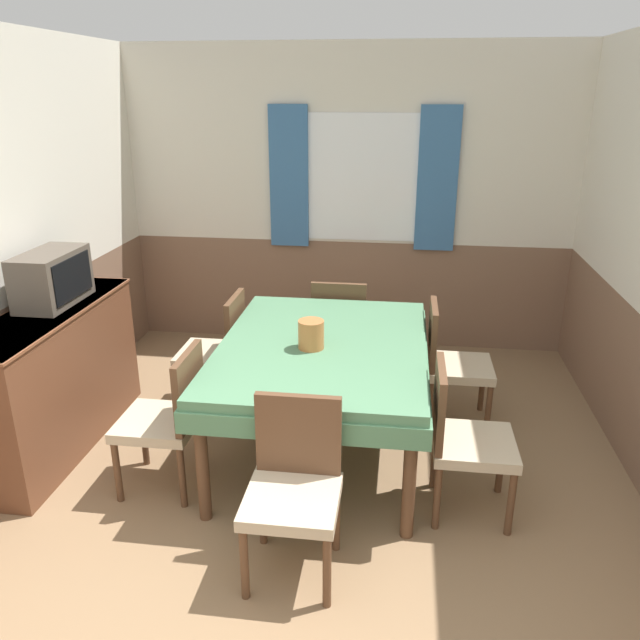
% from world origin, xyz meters
% --- Properties ---
extents(wall_back, '(4.27, 0.09, 2.60)m').
position_xyz_m(wall_back, '(0.01, 3.90, 1.31)').
color(wall_back, silver).
rests_on(wall_back, ground_plane).
extents(wall_left, '(0.05, 4.28, 2.60)m').
position_xyz_m(wall_left, '(-1.96, 1.94, 1.30)').
color(wall_left, silver).
rests_on(wall_left, ground_plane).
extents(dining_table, '(1.29, 1.74, 0.76)m').
position_xyz_m(dining_table, '(0.04, 1.97, 0.65)').
color(dining_table, '#4C7A56').
rests_on(dining_table, ground_plane).
extents(chair_left_far, '(0.44, 0.44, 0.86)m').
position_xyz_m(chair_left_far, '(-0.79, 2.48, 0.47)').
color(chair_left_far, brown).
rests_on(chair_left_far, ground_plane).
extents(chair_right_far, '(0.44, 0.44, 0.86)m').
position_xyz_m(chair_right_far, '(0.86, 2.48, 0.47)').
color(chair_right_far, brown).
rests_on(chair_right_far, ground_plane).
extents(chair_head_near, '(0.44, 0.44, 0.86)m').
position_xyz_m(chair_head_near, '(0.04, 0.92, 0.47)').
color(chair_head_near, brown).
rests_on(chair_head_near, ground_plane).
extents(chair_right_near, '(0.44, 0.44, 0.86)m').
position_xyz_m(chair_right_near, '(0.86, 1.47, 0.47)').
color(chair_right_near, brown).
rests_on(chair_right_near, ground_plane).
extents(chair_head_window, '(0.44, 0.44, 0.86)m').
position_xyz_m(chair_head_window, '(0.04, 3.02, 0.47)').
color(chair_head_window, brown).
rests_on(chair_head_window, ground_plane).
extents(chair_left_near, '(0.44, 0.44, 0.86)m').
position_xyz_m(chair_left_near, '(-0.79, 1.47, 0.47)').
color(chair_left_near, brown).
rests_on(chair_left_near, ground_plane).
extents(sideboard, '(0.46, 1.53, 0.93)m').
position_xyz_m(sideboard, '(-1.69, 1.83, 0.47)').
color(sideboard, brown).
rests_on(sideboard, ground_plane).
extents(tv, '(0.29, 0.54, 0.34)m').
position_xyz_m(tv, '(-1.71, 2.00, 1.10)').
color(tv, '#51473D').
rests_on(tv, sideboard).
extents(vase, '(0.16, 0.16, 0.18)m').
position_xyz_m(vase, '(-0.02, 1.88, 0.84)').
color(vase, '#B26B38').
rests_on(vase, dining_table).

